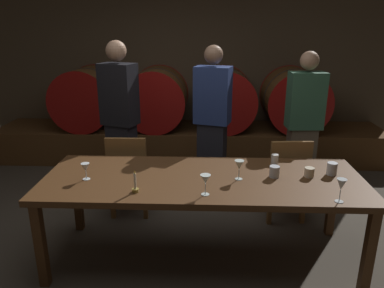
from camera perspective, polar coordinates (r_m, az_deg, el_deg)
ground_plane at (r=3.51m, az=-2.13°, el=-15.48°), size 8.13×8.13×0.00m
back_wall at (r=5.82m, az=-0.12°, el=13.30°), size 6.25×0.24×2.88m
barrel_shelf at (r=5.53m, az=-0.35°, el=0.24°), size 5.63×0.90×0.47m
wine_barrel_far_left at (r=5.63m, az=-15.90°, el=6.89°), size 0.87×0.85×0.87m
wine_barrel_center_left at (r=5.40m, az=-5.48°, el=7.04°), size 0.87×0.85×0.87m
wine_barrel_center_right at (r=5.36m, az=4.98°, el=6.97°), size 0.87×0.85×0.87m
wine_barrel_far_right at (r=5.50m, az=15.53°, el=6.66°), size 0.87×0.85×0.87m
dining_table at (r=3.03m, az=1.72°, el=-6.27°), size 2.59×0.95×0.75m
chair_left at (r=3.87m, az=-9.70°, el=-4.17°), size 0.40×0.40×0.88m
chair_right at (r=3.83m, az=14.35°, el=-4.71°), size 0.43×0.43×0.88m
guest_left at (r=4.20m, az=-11.03°, el=3.75°), size 0.44×0.36×1.78m
guest_center at (r=4.11m, az=3.17°, el=3.28°), size 0.43×0.34×1.73m
guest_right at (r=4.31m, az=16.84°, el=2.75°), size 0.39×0.26×1.67m
candle_center at (r=2.77m, az=-8.79°, el=-6.49°), size 0.05×0.05×0.17m
wine_glass_far_left at (r=3.05m, az=-16.17°, el=-3.60°), size 0.07×0.07×0.14m
wine_glass_center_left at (r=2.67m, az=2.09°, el=-5.57°), size 0.08×0.08×0.16m
wine_glass_center_right at (r=2.95m, az=7.33°, el=-3.33°), size 0.08×0.08×0.16m
wine_glass_far_right at (r=2.76m, az=22.11°, el=-5.92°), size 0.07×0.07×0.17m
cup_far_left at (r=3.07m, az=12.64°, el=-4.19°), size 0.08×0.08×0.09m
cup_center_left at (r=3.36m, az=12.69°, el=-2.27°), size 0.06×0.06×0.08m
cup_center_right at (r=3.15m, az=17.71°, el=-4.19°), size 0.08×0.08×0.08m
cup_far_right at (r=3.25m, az=20.85°, el=-3.60°), size 0.08×0.08×0.10m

